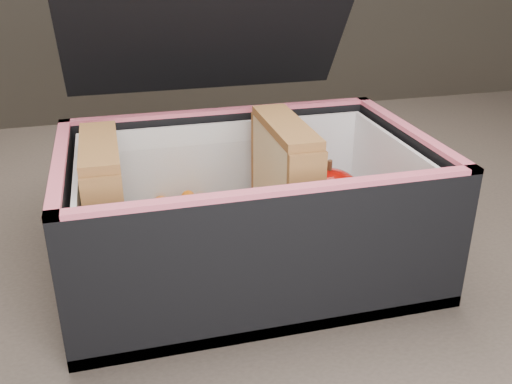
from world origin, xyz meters
TOP-DOWN VIEW (x-y plane):
  - kitchen_table at (0.00, 0.00)m, footprint 1.20×0.80m
  - lunch_bag at (-0.05, -0.05)m, footprint 0.29×0.30m
  - plastic_tub at (-0.09, -0.05)m, footprint 0.19×0.13m
  - sandwich_left at (-0.16, -0.05)m, footprint 0.03×0.10m
  - sandwich_right at (-0.02, -0.05)m, footprint 0.03×0.10m
  - carrot_sticks at (-0.09, -0.05)m, footprint 0.06×0.16m
  - paper_napkin at (0.02, -0.05)m, footprint 0.08×0.08m
  - red_apple at (0.02, -0.05)m, footprint 0.09×0.09m

SIDE VIEW (x-z plane):
  - kitchen_table at x=0.00m, z-range 0.28..1.03m
  - paper_napkin at x=0.02m, z-range 0.76..0.77m
  - carrot_sticks at x=-0.09m, z-range 0.77..0.80m
  - red_apple at x=0.02m, z-range 0.77..0.84m
  - plastic_tub at x=-0.09m, z-range 0.76..0.84m
  - lunch_bag at x=-0.05m, z-range 0.68..0.94m
  - sandwich_left at x=-0.16m, z-range 0.77..0.87m
  - sandwich_right at x=-0.02m, z-range 0.77..0.88m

